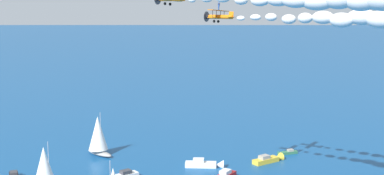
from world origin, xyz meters
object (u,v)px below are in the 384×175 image
object	(u,v)px
motorboat_inshore	(287,153)
wingwalker_wingman	(219,6)
motorboat_near_centre	(269,159)
sailboat_outer_ring_d	(45,168)
motorboat_ahead	(206,164)
biplane_wingman	(218,16)
sailboat_outer_ring_b	(98,135)

from	to	relation	value
motorboat_inshore	wingwalker_wingman	world-z (taller)	wingwalker_wingman
wingwalker_wingman	motorboat_near_centre	bearing A→B (deg)	31.79
sailboat_outer_ring_d	wingwalker_wingman	xyz separation A→B (m)	(35.25, -19.96, 37.46)
motorboat_ahead	wingwalker_wingman	world-z (taller)	wingwalker_wingman
motorboat_ahead	wingwalker_wingman	distance (m)	46.41
motorboat_near_centre	motorboat_inshore	bearing A→B (deg)	24.76
wingwalker_wingman	biplane_wingman	bearing A→B (deg)	-142.62
motorboat_inshore	sailboat_outer_ring_d	bearing A→B (deg)	179.33
motorboat_near_centre	wingwalker_wingman	xyz separation A→B (m)	(-24.44, -15.15, 42.04)
motorboat_near_centre	wingwalker_wingman	bearing A→B (deg)	-148.21
motorboat_inshore	sailboat_outer_ring_b	distance (m)	54.84
motorboat_inshore	biplane_wingman	size ratio (longest dim) A/B	0.87
sailboat_outer_ring_d	sailboat_outer_ring_b	bearing A→B (deg)	49.35
sailboat_outer_ring_b	sailboat_outer_ring_d	world-z (taller)	sailboat_outer_ring_b
sailboat_outer_ring_b	motorboat_near_centre	bearing A→B (deg)	-32.96
biplane_wingman	motorboat_ahead	bearing A→B (deg)	70.36
motorboat_inshore	sailboat_outer_ring_b	bearing A→B (deg)	155.57
motorboat_near_centre	motorboat_ahead	xyz separation A→B (m)	(-17.88, 3.46, 0.04)
motorboat_ahead	sailboat_outer_ring_d	bearing A→B (deg)	178.15
sailboat_outer_ring_b	wingwalker_wingman	bearing A→B (deg)	-68.37
motorboat_near_centre	sailboat_outer_ring_d	size ratio (longest dim) A/B	0.86
motorboat_near_centre	sailboat_outer_ring_b	bearing A→B (deg)	147.04
motorboat_ahead	biplane_wingman	bearing A→B (deg)	-109.64
motorboat_ahead	sailboat_outer_ring_d	size ratio (longest dim) A/B	0.88
sailboat_outer_ring_b	sailboat_outer_ring_d	size ratio (longest dim) A/B	1.10
sailboat_outer_ring_b	biplane_wingman	bearing A→B (deg)	-68.53
sailboat_outer_ring_b	wingwalker_wingman	size ratio (longest dim) A/B	7.26
sailboat_outer_ring_d	biplane_wingman	world-z (taller)	biplane_wingman
motorboat_inshore	sailboat_outer_ring_b	size ratio (longest dim) A/B	0.47
motorboat_inshore	sailboat_outer_ring_b	world-z (taller)	sailboat_outer_ring_b
motorboat_near_centre	wingwalker_wingman	distance (m)	50.93
motorboat_inshore	wingwalker_wingman	xyz separation A→B (m)	(-33.14, -19.16, 42.34)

